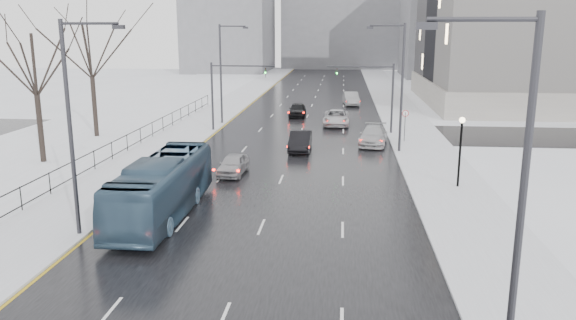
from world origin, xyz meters
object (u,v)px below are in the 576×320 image
(lamppost_r_mid, at_px, (461,142))
(sedan_right_cross, at_px, (336,118))
(tree_park_d, at_px, (44,163))
(sedan_right_distant, at_px, (351,99))
(sedan_right_near, at_px, (300,141))
(no_uturn_sign, at_px, (405,116))
(sedan_center_near, at_px, (233,164))
(streetlight_l_near, at_px, (74,119))
(sedan_center_far, at_px, (297,110))
(streetlight_r_mid, at_px, (399,81))
(mast_signal_right, at_px, (381,90))
(mast_signal_left, at_px, (223,88))
(streetlight_l_far, at_px, (223,69))
(sedan_right_far, at_px, (373,135))
(bus, at_px, (163,187))
(tree_park_e, at_px, (97,137))
(streetlight_r_near, at_px, (514,192))

(lamppost_r_mid, relative_size, sedan_right_cross, 0.77)
(tree_park_d, bearing_deg, sedan_right_distant, 56.18)
(sedan_right_near, bearing_deg, sedan_right_cross, 77.78)
(lamppost_r_mid, height_order, no_uturn_sign, lamppost_r_mid)
(no_uturn_sign, bearing_deg, sedan_center_near, -136.21)
(streetlight_l_near, relative_size, lamppost_r_mid, 2.34)
(sedan_center_near, height_order, sedan_center_far, sedan_center_far)
(sedan_center_near, bearing_deg, streetlight_r_mid, 37.95)
(mast_signal_right, relative_size, mast_signal_left, 1.00)
(mast_signal_left, relative_size, sedan_right_cross, 1.17)
(sedan_center_near, xyz_separation_m, sedan_right_distant, (8.27, 35.95, 0.14))
(streetlight_l_far, relative_size, mast_signal_left, 1.54)
(mast_signal_right, distance_m, sedan_right_far, 6.14)
(tree_park_d, distance_m, bus, 16.58)
(tree_park_e, relative_size, streetlight_r_mid, 1.35)
(streetlight_r_near, distance_m, mast_signal_left, 41.06)
(sedan_right_distant, bearing_deg, bus, -108.60)
(streetlight_l_near, xyz_separation_m, sedan_center_near, (4.83, 11.98, -4.90))
(streetlight_r_near, relative_size, streetlight_l_near, 1.00)
(streetlight_r_near, distance_m, bus, 19.30)
(tree_park_e, height_order, lamppost_r_mid, tree_park_e)
(mast_signal_right, height_order, sedan_center_far, mast_signal_right)
(streetlight_l_near, distance_m, mast_signal_right, 32.03)
(sedan_center_near, xyz_separation_m, sedan_right_cross, (6.61, 20.36, 0.09))
(sedan_center_near, bearing_deg, bus, -99.65)
(mast_signal_left, xyz_separation_m, no_uturn_sign, (16.53, -4.00, -1.81))
(mast_signal_right, distance_m, mast_signal_left, 14.65)
(sedan_right_cross, xyz_separation_m, sedan_center_far, (-4.38, 5.34, -0.01))
(sedan_right_far, relative_size, sedan_right_distant, 1.07)
(streetlight_r_near, xyz_separation_m, sedan_right_near, (-7.60, 29.88, -4.80))
(sedan_right_cross, bearing_deg, streetlight_l_near, -108.58)
(lamppost_r_mid, xyz_separation_m, sedan_center_far, (-12.10, 27.68, -2.14))
(streetlight_l_near, distance_m, no_uturn_sign, 29.81)
(streetlight_r_mid, distance_m, mast_signal_left, 17.50)
(mast_signal_right, distance_m, sedan_center_far, 13.26)
(no_uturn_sign, relative_size, sedan_center_far, 0.60)
(streetlight_r_near, bearing_deg, tree_park_d, 137.25)
(streetlight_l_far, xyz_separation_m, sedan_center_near, (4.83, -20.02, -4.90))
(no_uturn_sign, height_order, sedan_right_far, no_uturn_sign)
(streetlight_r_mid, xyz_separation_m, streetlight_l_near, (-16.33, -20.00, 0.00))
(tree_park_d, xyz_separation_m, sedan_right_cross, (21.08, 18.34, 0.81))
(lamppost_r_mid, height_order, sedan_right_far, lamppost_r_mid)
(mast_signal_left, bearing_deg, sedan_right_far, -20.30)
(streetlight_r_mid, height_order, mast_signal_right, streetlight_r_mid)
(lamppost_r_mid, bearing_deg, tree_park_d, 172.09)
(no_uturn_sign, bearing_deg, tree_park_e, 180.00)
(mast_signal_left, bearing_deg, sedan_right_near, -45.80)
(streetlight_l_near, xyz_separation_m, sedan_right_near, (8.74, 19.88, -4.80))
(sedan_right_near, bearing_deg, sedan_right_far, 26.94)
(streetlight_l_far, relative_size, lamppost_r_mid, 2.34)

